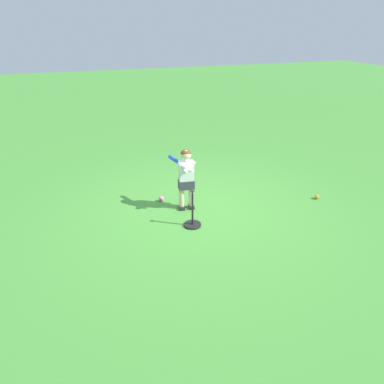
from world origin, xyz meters
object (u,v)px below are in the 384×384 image
at_px(play_ball_near_batter, 190,176).
at_px(batting_tee, 192,220).
at_px(child_batter, 186,174).
at_px(play_ball_midfield, 317,197).
at_px(play_ball_center_lawn, 161,199).

relative_size(play_ball_near_batter, batting_tee, 0.16).
xyz_separation_m(child_batter, batting_tee, (0.09, 0.61, -0.55)).
distance_m(child_batter, batting_tee, 0.82).
distance_m(play_ball_midfield, play_ball_center_lawn, 2.88).
bearing_deg(play_ball_center_lawn, play_ball_near_batter, -135.77).
height_order(play_ball_center_lawn, batting_tee, batting_tee).
bearing_deg(play_ball_midfield, batting_tee, 3.24).
bearing_deg(child_batter, play_ball_center_lawn, -48.75).
distance_m(play_ball_near_batter, play_ball_center_lawn, 1.15).
height_order(play_ball_near_batter, play_ball_midfield, play_ball_near_batter).
bearing_deg(play_ball_center_lawn, batting_tee, 104.38).
xyz_separation_m(play_ball_midfield, play_ball_center_lawn, (2.75, -0.86, 0.01)).
bearing_deg(play_ball_midfield, play_ball_center_lawn, -17.31).
height_order(play_ball_midfield, play_ball_center_lawn, play_ball_center_lawn).
bearing_deg(play_ball_near_batter, play_ball_center_lawn, 44.23).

